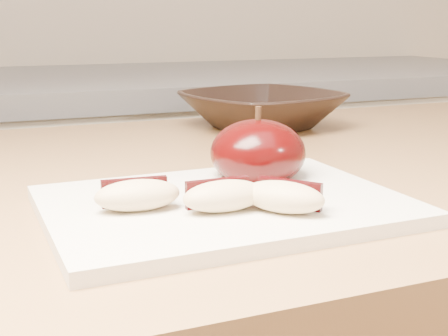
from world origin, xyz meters
name	(u,v)px	position (x,y,z in m)	size (l,w,h in m)	color
back_cabinet	(31,299)	(0.00, 1.20, 0.47)	(2.40, 0.62, 0.94)	silver
cutting_board	(224,205)	(0.09, 0.35, 0.91)	(0.28, 0.20, 0.01)	silver
apple_half	(258,153)	(0.15, 0.41, 0.93)	(0.11, 0.11, 0.07)	black
apple_wedge_a	(137,195)	(0.02, 0.35, 0.92)	(0.07, 0.04, 0.02)	#DCBD8B
apple_wedge_b	(223,196)	(0.08, 0.32, 0.92)	(0.06, 0.03, 0.02)	#DCBD8B
apple_wedge_c	(284,197)	(0.12, 0.30, 0.92)	(0.06, 0.07, 0.02)	#DCBD8B
bowl	(261,110)	(0.29, 0.70, 0.93)	(0.21, 0.21, 0.05)	black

